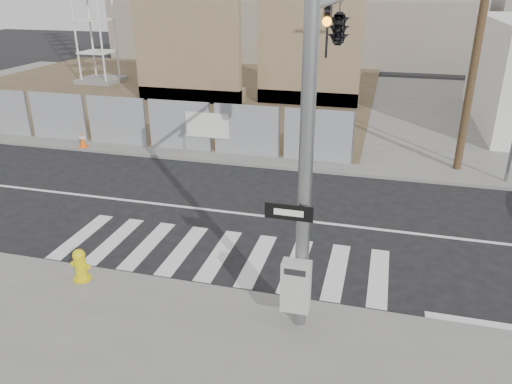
% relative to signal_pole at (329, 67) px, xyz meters
% --- Properties ---
extents(ground, '(100.00, 100.00, 0.00)m').
position_rel_signal_pole_xyz_m(ground, '(-2.49, 2.05, -4.78)').
color(ground, black).
rests_on(ground, ground).
extents(sidewalk_far, '(50.00, 20.00, 0.12)m').
position_rel_signal_pole_xyz_m(sidewalk_far, '(-2.49, 16.05, -4.72)').
color(sidewalk_far, slate).
rests_on(sidewalk_far, ground).
extents(signal_pole, '(0.96, 5.87, 7.00)m').
position_rel_signal_pole_xyz_m(signal_pole, '(0.00, 0.00, 0.00)').
color(signal_pole, gray).
rests_on(signal_pole, sidewalk_near).
extents(chain_link_fence, '(24.60, 0.04, 2.00)m').
position_rel_signal_pole_xyz_m(chain_link_fence, '(-12.49, 7.05, -3.66)').
color(chain_link_fence, gray).
rests_on(chain_link_fence, sidewalk_far).
extents(concrete_wall_left, '(6.00, 1.30, 8.00)m').
position_rel_signal_pole_xyz_m(concrete_wall_left, '(-9.49, 15.13, -1.40)').
color(concrete_wall_left, '#7A6449').
rests_on(concrete_wall_left, sidewalk_far).
extents(concrete_wall_right, '(5.50, 1.30, 8.00)m').
position_rel_signal_pole_xyz_m(concrete_wall_right, '(-2.99, 16.13, -1.40)').
color(concrete_wall_right, '#7A6449').
rests_on(concrete_wall_right, sidewalk_far).
extents(utility_pole_right, '(1.60, 0.28, 10.00)m').
position_rel_signal_pole_xyz_m(utility_pole_right, '(4.01, 7.55, 0.42)').
color(utility_pole_right, brown).
rests_on(utility_pole_right, sidewalk_far).
extents(fire_hydrant, '(0.54, 0.54, 0.78)m').
position_rel_signal_pole_xyz_m(fire_hydrant, '(-5.13, -2.51, -4.27)').
color(fire_hydrant, '#DAC30C').
rests_on(fire_hydrant, sidewalk_near).
extents(traffic_cone_b, '(0.39, 0.39, 0.63)m').
position_rel_signal_pole_xyz_m(traffic_cone_b, '(-11.84, 7.22, -4.35)').
color(traffic_cone_b, orange).
rests_on(traffic_cone_b, sidewalk_far).
extents(traffic_cone_c, '(0.34, 0.34, 0.64)m').
position_rel_signal_pole_xyz_m(traffic_cone_c, '(-10.71, 6.27, -4.35)').
color(traffic_cone_c, '#F65A0C').
rests_on(traffic_cone_c, sidewalk_far).
extents(traffic_cone_d, '(0.38, 0.38, 0.64)m').
position_rel_signal_pole_xyz_m(traffic_cone_d, '(-4.40, 7.44, -4.35)').
color(traffic_cone_d, '#ED520C').
rests_on(traffic_cone_d, sidewalk_far).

